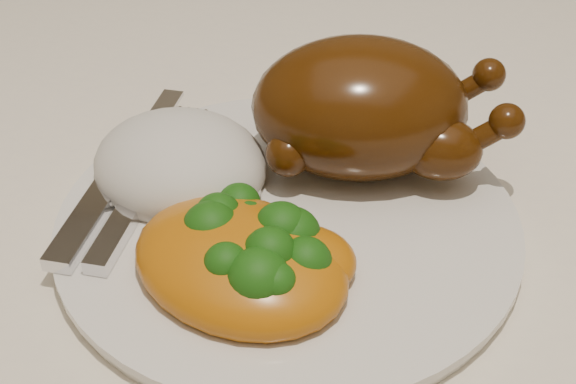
# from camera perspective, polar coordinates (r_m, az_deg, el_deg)

# --- Properties ---
(dining_table) EXTENTS (1.60, 0.90, 0.76)m
(dining_table) POSITION_cam_1_polar(r_m,az_deg,el_deg) (0.61, 10.95, -7.67)
(dining_table) COLOR brown
(dining_table) RESTS_ON floor
(tablecloth) EXTENTS (1.73, 1.03, 0.18)m
(tablecloth) POSITION_cam_1_polar(r_m,az_deg,el_deg) (0.56, 11.82, -2.42)
(tablecloth) COLOR silver
(tablecloth) RESTS_ON dining_table
(dinner_plate) EXTENTS (0.32, 0.32, 0.01)m
(dinner_plate) POSITION_cam_1_polar(r_m,az_deg,el_deg) (0.50, 0.00, -2.37)
(dinner_plate) COLOR white
(dinner_plate) RESTS_ON tablecloth
(roast_chicken) EXTENTS (0.18, 0.13, 0.09)m
(roast_chicken) POSITION_cam_1_polar(r_m,az_deg,el_deg) (0.52, 5.57, 5.99)
(roast_chicken) COLOR #462407
(roast_chicken) RESTS_ON dinner_plate
(rice_mound) EXTENTS (0.14, 0.13, 0.06)m
(rice_mound) POSITION_cam_1_polar(r_m,az_deg,el_deg) (0.52, -7.67, 1.88)
(rice_mound) COLOR white
(rice_mound) RESTS_ON dinner_plate
(mac_and_cheese) EXTENTS (0.16, 0.14, 0.05)m
(mac_and_cheese) POSITION_cam_1_polar(r_m,az_deg,el_deg) (0.45, -2.60, -4.64)
(mac_and_cheese) COLOR #CC6B0D
(mac_and_cheese) RESTS_ON dinner_plate
(cutlery) EXTENTS (0.04, 0.20, 0.01)m
(cutlery) POSITION_cam_1_polar(r_m,az_deg,el_deg) (0.51, -11.73, -0.09)
(cutlery) COLOR silver
(cutlery) RESTS_ON dinner_plate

